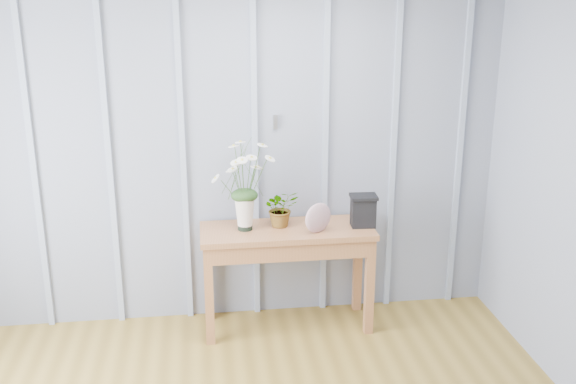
{
  "coord_description": "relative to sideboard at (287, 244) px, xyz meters",
  "views": [
    {
      "loc": [
        -0.12,
        -2.33,
        2.41
      ],
      "look_at": [
        0.45,
        1.94,
        1.03
      ],
      "focal_mm": 42.0,
      "sensor_mm": 36.0,
      "label": 1
    }
  ],
  "objects": [
    {
      "name": "room_shell",
      "position": [
        -0.45,
        -1.08,
        1.35
      ],
      "size": [
        4.0,
        4.5,
        2.5
      ],
      "color": "gray",
      "rests_on": "ground"
    },
    {
      "name": "sideboard",
      "position": [
        0.0,
        0.0,
        0.0
      ],
      "size": [
        1.2,
        0.45,
        0.75
      ],
      "color": "#945C36",
      "rests_on": "ground"
    },
    {
      "name": "daisy_vase",
      "position": [
        -0.29,
        0.02,
        0.51
      ],
      "size": [
        0.45,
        0.34,
        0.64
      ],
      "color": "black",
      "rests_on": "sideboard"
    },
    {
      "name": "spider_plant",
      "position": [
        -0.03,
        0.06,
        0.25
      ],
      "size": [
        0.27,
        0.24,
        0.26
      ],
      "primitive_type": "imported",
      "rotation": [
        0.0,
        0.0,
        0.17
      ],
      "color": "#1C3B18",
      "rests_on": "sideboard"
    },
    {
      "name": "felt_disc_vessel",
      "position": [
        0.2,
        -0.1,
        0.22
      ],
      "size": [
        0.21,
        0.15,
        0.21
      ],
      "primitive_type": "ellipsoid",
      "rotation": [
        0.0,
        0.0,
        0.46
      ],
      "color": "#8A486A",
      "rests_on": "sideboard"
    },
    {
      "name": "carved_box",
      "position": [
        0.53,
        -0.02,
        0.23
      ],
      "size": [
        0.19,
        0.15,
        0.23
      ],
      "color": "black",
      "rests_on": "sideboard"
    }
  ]
}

